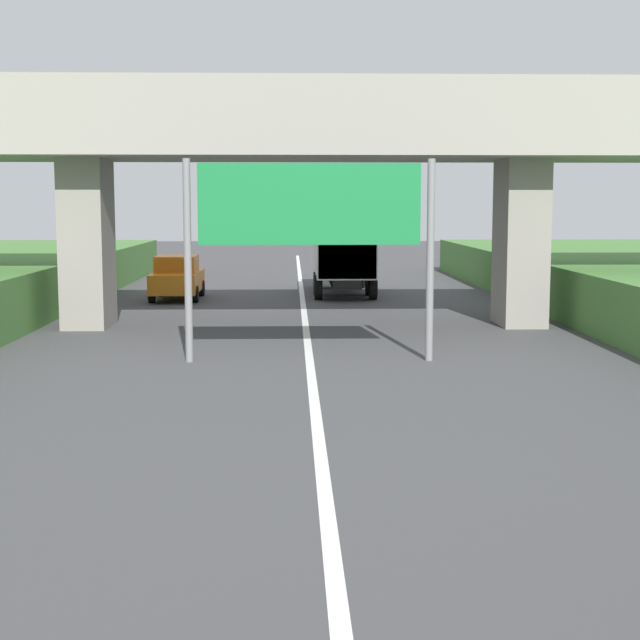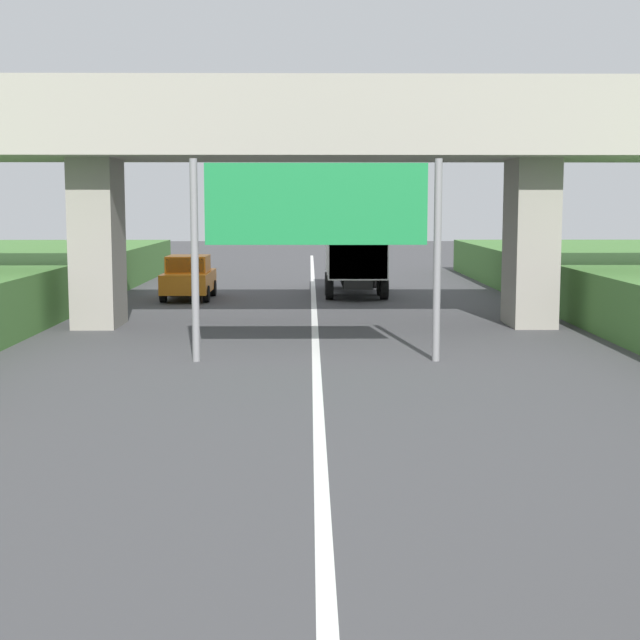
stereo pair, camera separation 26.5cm
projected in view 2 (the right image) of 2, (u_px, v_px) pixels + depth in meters
lane_centre_stripe at (316, 361)px, 22.52m from camera, size 0.20×92.98×0.01m
overpass_bridge at (315, 147)px, 28.44m from camera, size 40.00×4.80×7.26m
overhead_highway_sign at (316, 215)px, 22.09m from camera, size 5.88×0.18×4.76m
truck_silver at (354, 247)px, 39.06m from camera, size 2.44×7.30×3.44m
car_orange at (189, 277)px, 37.08m from camera, size 1.86×4.10×1.72m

